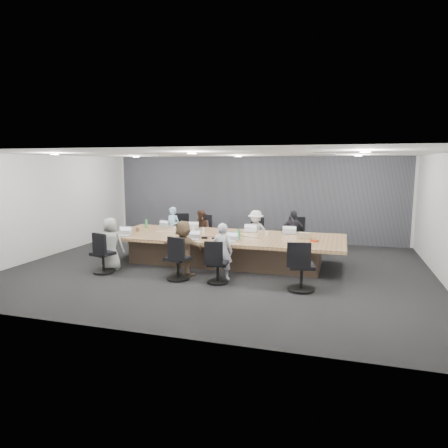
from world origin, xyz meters
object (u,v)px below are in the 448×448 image
(chair_2, at_px, (258,238))
(laptop_4, at_px, (123,235))
(person_1, at_px, (202,230))
(bottle_green_right, at_px, (239,235))
(laptop_2, at_px, (252,231))
(person_4, at_px, (111,244))
(laptop_0, at_px, (165,227))
(bottle_green_left, at_px, (146,224))
(person_5, at_px, (184,248))
(stapler, at_px, (205,238))
(bottle_clear, at_px, (193,229))
(person_0, at_px, (173,228))
(snack_packet, at_px, (314,241))
(canvas_bag, at_px, (304,236))
(chair_6, at_px, (218,267))
(chair_1, at_px, (206,235))
(laptop_1, at_px, (196,228))
(chair_4, at_px, (103,257))
(mug_brown, at_px, (137,230))
(chair_3, at_px, (294,238))
(laptop_6, at_px, (229,241))
(conference_table, at_px, (225,248))
(chair_5, at_px, (178,262))
(laptop_3, at_px, (290,233))
(chair_0, at_px, (178,233))
(chair_7, at_px, (302,270))
(laptop_5, at_px, (192,239))
(person_6, at_px, (222,251))
(person_2, at_px, (256,232))

(chair_2, distance_m, laptop_4, 3.94)
(person_1, bearing_deg, bottle_green_right, -45.54)
(laptop_2, distance_m, person_4, 3.71)
(laptop_0, distance_m, bottle_green_left, 0.55)
(person_5, distance_m, stapler, 0.79)
(bottle_clear, xyz_separation_m, stapler, (0.52, -0.58, -0.09))
(person_0, relative_size, bottle_green_right, 4.96)
(person_0, bearing_deg, snack_packet, -7.13)
(bottle_green_right, bearing_deg, canvas_bag, 21.32)
(person_0, relative_size, bottle_clear, 5.31)
(laptop_0, bearing_deg, chair_6, 147.73)
(person_1, relative_size, bottle_green_left, 4.89)
(chair_1, height_order, laptop_1, chair_1)
(chair_4, xyz_separation_m, person_4, (0.00, 0.35, 0.25))
(person_0, distance_m, person_5, 3.07)
(mug_brown, bearing_deg, chair_1, 53.50)
(chair_3, relative_size, laptop_1, 2.81)
(laptop_0, bearing_deg, stapler, 154.52)
(person_0, xyz_separation_m, snack_packet, (4.32, -1.54, 0.12))
(laptop_6, bearing_deg, laptop_2, 70.87)
(chair_4, height_order, bottle_clear, bottle_clear)
(conference_table, distance_m, chair_2, 1.78)
(bottle_green_left, height_order, canvas_bag, bottle_green_left)
(person_5, height_order, bottle_green_left, person_5)
(chair_5, bearing_deg, laptop_3, 64.10)
(chair_0, xyz_separation_m, chair_4, (-0.44, -3.40, -0.02))
(chair_1, distance_m, laptop_2, 1.89)
(laptop_0, xyz_separation_m, laptop_2, (2.58, 0.00, 0.00))
(chair_7, relative_size, bottle_clear, 3.63)
(chair_2, bearing_deg, bottle_green_right, 106.64)
(laptop_4, bearing_deg, stapler, 7.22)
(bottle_green_left, xyz_separation_m, mug_brown, (0.06, -0.63, -0.07))
(bottle_green_right, bearing_deg, laptop_5, -163.37)
(person_5, bearing_deg, laptop_5, -79.71)
(chair_1, distance_m, chair_7, 4.69)
(conference_table, height_order, chair_6, conference_table)
(laptop_1, xyz_separation_m, person_6, (1.45, -2.15, -0.11))
(chair_2, relative_size, canvas_bag, 2.73)
(person_2, bearing_deg, bottle_green_right, -80.41)
(laptop_4, relative_size, person_5, 0.27)
(person_6, distance_m, laptop_6, 0.56)
(chair_3, bearing_deg, bottle_clear, 23.55)
(chair_3, xyz_separation_m, person_5, (-2.16, -3.05, 0.21))
(chair_4, relative_size, person_5, 0.60)
(conference_table, distance_m, bottle_green_right, 0.83)
(chair_7, distance_m, person_0, 5.18)
(bottle_clear, relative_size, mug_brown, 2.24)
(person_1, bearing_deg, person_2, 3.28)
(chair_0, xyz_separation_m, bottle_green_right, (2.55, -2.18, 0.46))
(chair_4, xyz_separation_m, person_6, (2.84, 0.35, 0.25))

